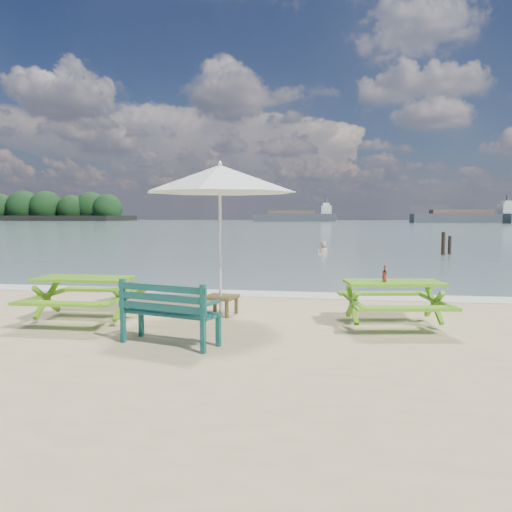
% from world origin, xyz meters
% --- Properties ---
extents(sea, '(300.00, 300.00, 0.00)m').
position_xyz_m(sea, '(0.00, 85.00, 0.00)').
color(sea, slate).
rests_on(sea, ground).
extents(foam_strip, '(22.00, 0.90, 0.01)m').
position_xyz_m(foam_strip, '(0.00, 4.60, 0.01)').
color(foam_strip, silver).
rests_on(foam_strip, ground).
extents(picnic_table_left, '(1.61, 1.78, 0.75)m').
position_xyz_m(picnic_table_left, '(-2.42, 1.23, 0.36)').
color(picnic_table_left, '#599917').
rests_on(picnic_table_left, ground).
extents(picnic_table_right, '(1.80, 1.93, 0.73)m').
position_xyz_m(picnic_table_right, '(2.66, 1.76, 0.35)').
color(picnic_table_right, '#579C17').
rests_on(picnic_table_right, ground).
extents(park_bench, '(1.48, 0.83, 0.86)m').
position_xyz_m(park_bench, '(-0.51, 0.05, 0.27)').
color(park_bench, '#10423D').
rests_on(park_bench, ground).
extents(side_table, '(0.63, 0.63, 0.35)m').
position_xyz_m(side_table, '(-0.30, 2.16, 0.18)').
color(side_table, brown).
rests_on(side_table, ground).
extents(patio_umbrella, '(3.16, 3.16, 2.67)m').
position_xyz_m(patio_umbrella, '(-0.30, 2.16, 2.42)').
color(patio_umbrella, silver).
rests_on(patio_umbrella, ground).
extents(beer_bottle, '(0.07, 0.07, 0.27)m').
position_xyz_m(beer_bottle, '(2.50, 1.68, 0.81)').
color(beer_bottle, '#914315').
rests_on(beer_bottle, picnic_table_right).
extents(swimmer, '(0.69, 0.54, 1.66)m').
position_xyz_m(swimmer, '(0.98, 17.90, -0.30)').
color(swimmer, tan).
rests_on(swimmer, ground).
extents(mooring_pilings, '(0.56, 0.76, 1.23)m').
position_xyz_m(mooring_pilings, '(6.54, 17.21, 0.38)').
color(mooring_pilings, black).
rests_on(mooring_pilings, ground).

